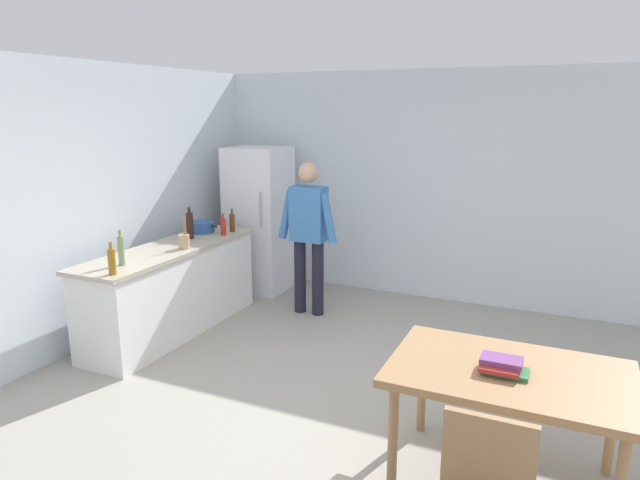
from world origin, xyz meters
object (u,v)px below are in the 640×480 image
object	(u,v)px
bottle_wine_dark	(190,225)
book_stack	(502,366)
bottle_sauce_red	(223,227)
bottle_oil_amber	(112,261)
cooking_pot	(202,227)
bottle_vinegar_tall	(121,250)
bottle_beer_brown	(232,222)
refrigerator	(259,220)
utensil_jar	(184,241)
person	(308,228)
dining_table	(509,382)

from	to	relation	value
bottle_wine_dark	book_stack	distance (m)	3.75
bottle_sauce_red	book_stack	xyz separation A→B (m)	(3.17, -1.83, -0.21)
bottle_sauce_red	bottle_oil_amber	bearing A→B (deg)	-90.16
bottle_wine_dark	bottle_oil_amber	world-z (taller)	bottle_wine_dark
cooking_pot	bottle_vinegar_tall	size ratio (longest dim) A/B	1.25
bottle_beer_brown	bottle_sauce_red	bearing A→B (deg)	-86.29
bottle_sauce_red	bottle_wine_dark	bearing A→B (deg)	-129.96
bottle_beer_brown	bottle_oil_amber	xyz separation A→B (m)	(0.01, -1.83, 0.01)
bottle_wine_dark	bottle_vinegar_tall	world-z (taller)	bottle_wine_dark
refrigerator	book_stack	distance (m)	4.27
utensil_jar	cooking_pot	bearing A→B (deg)	113.02
person	bottle_oil_amber	size ratio (longest dim) A/B	6.07
bottle_oil_amber	book_stack	distance (m)	3.19
refrigerator	bottle_vinegar_tall	distance (m)	2.31
cooking_pot	bottle_wine_dark	size ratio (longest dim) A/B	1.18
cooking_pot	bottle_oil_amber	size ratio (longest dim) A/B	1.43
person	bottle_vinegar_tall	bearing A→B (deg)	-119.65
dining_table	bottle_beer_brown	world-z (taller)	bottle_beer_brown
refrigerator	bottle_sauce_red	xyz separation A→B (m)	(0.09, -0.93, 0.10)
bottle_vinegar_tall	refrigerator	bearing A→B (deg)	88.77
utensil_jar	bottle_sauce_red	size ratio (longest dim) A/B	1.33
person	bottle_sauce_red	size ratio (longest dim) A/B	7.08
bottle_oil_amber	bottle_wine_dark	bearing A→B (deg)	99.64
dining_table	bottle_beer_brown	bearing A→B (deg)	148.53
refrigerator	bottle_vinegar_tall	xyz separation A→B (m)	(-0.05, -2.31, 0.14)
cooking_pot	bottle_beer_brown	world-z (taller)	bottle_beer_brown
dining_table	book_stack	xyz separation A→B (m)	(-0.04, -0.05, 0.12)
utensil_jar	book_stack	size ratio (longest dim) A/B	1.15
refrigerator	bottle_beer_brown	bearing A→B (deg)	-83.83
refrigerator	bottle_vinegar_tall	size ratio (longest dim) A/B	5.62
bottle_beer_brown	bottle_wine_dark	bearing A→B (deg)	-114.98
utensil_jar	bottle_vinegar_tall	size ratio (longest dim) A/B	1.00
dining_table	book_stack	bearing A→B (deg)	-127.93
person	utensil_jar	xyz separation A→B (m)	(-0.87, -1.04, 0.00)
bottle_wine_dark	bottle_oil_amber	distance (m)	1.38
book_stack	person	bearing A→B (deg)	136.39
person	book_stack	world-z (taller)	person
bottle_vinegar_tall	bottle_beer_brown	size ratio (longest dim) A/B	1.23
utensil_jar	bottle_sauce_red	distance (m)	0.67
refrigerator	bottle_oil_amber	xyz separation A→B (m)	(0.09, -2.56, 0.12)
cooking_pot	person	bearing A→B (deg)	16.51
bottle_oil_amber	refrigerator	bearing A→B (deg)	91.95
bottle_wine_dark	bottle_beer_brown	world-z (taller)	bottle_wine_dark
refrigerator	utensil_jar	world-z (taller)	refrigerator
bottle_wine_dark	book_stack	size ratio (longest dim) A/B	1.22
refrigerator	bottle_oil_amber	bearing A→B (deg)	-88.05
book_stack	bottle_beer_brown	bearing A→B (deg)	147.52
person	bottle_wine_dark	world-z (taller)	person
bottle_wine_dark	bottle_vinegar_tall	bearing A→B (deg)	-85.15
dining_table	utensil_jar	size ratio (longest dim) A/B	4.37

